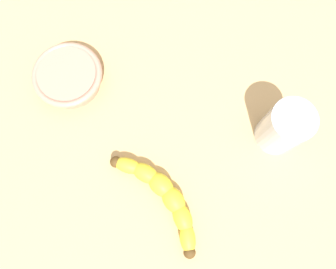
{
  "coord_description": "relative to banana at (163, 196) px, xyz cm",
  "views": [
    {
      "loc": [
        11.86,
        -16.66,
        61.2
      ],
      "look_at": [
        0.57,
        -7.62,
        5.0
      ],
      "focal_mm": 34.93,
      "sensor_mm": 36.0,
      "label": 1
    }
  ],
  "objects": [
    {
      "name": "smoothie_glass",
      "position": [
        4.08,
        22.86,
        3.29
      ],
      "size": [
        7.35,
        7.35,
        10.43
      ],
      "color": "silver",
      "rests_on": "wooden_tabletop"
    },
    {
      "name": "wooden_tabletop",
      "position": [
        -8.41,
        15.02,
        -3.25
      ],
      "size": [
        120.0,
        120.0,
        3.0
      ],
      "primitive_type": "cube",
      "color": "tan",
      "rests_on": "ground"
    },
    {
      "name": "banana",
      "position": [
        0.0,
        0.0,
        0.0
      ],
      "size": [
        21.65,
        7.01,
        3.5
      ],
      "rotation": [
        0.0,
        0.0,
        3.17
      ],
      "color": "yellow",
      "rests_on": "wooden_tabletop"
    },
    {
      "name": "ceramic_bowl",
      "position": [
        -27.66,
        -0.14,
        0.89
      ],
      "size": [
        12.79,
        12.79,
        4.37
      ],
      "color": "tan",
      "rests_on": "wooden_tabletop"
    }
  ]
}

